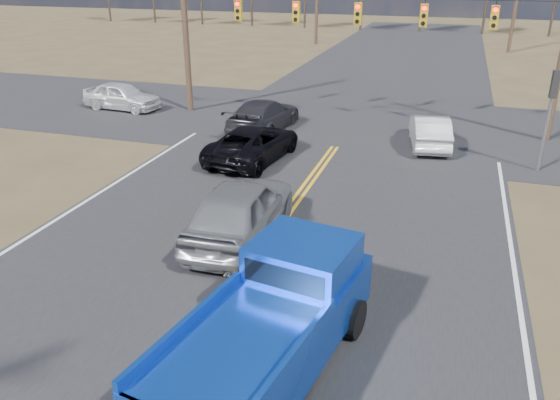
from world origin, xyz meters
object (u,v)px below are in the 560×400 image
(silver_suv, at_px, (241,209))
(dgrey_car_queue, at_px, (263,115))
(cross_car_west, at_px, (122,96))
(white_car_queue, at_px, (430,131))
(black_suv, at_px, (253,143))
(pickup_truck, at_px, (273,324))

(silver_suv, relative_size, dgrey_car_queue, 1.01)
(silver_suv, relative_size, cross_car_west, 1.21)
(silver_suv, relative_size, white_car_queue, 1.24)
(black_suv, bearing_deg, silver_suv, 114.01)
(dgrey_car_queue, height_order, cross_car_west, dgrey_car_queue)
(silver_suv, distance_m, black_suv, 6.92)
(silver_suv, height_order, dgrey_car_queue, silver_suv)
(black_suv, relative_size, dgrey_car_queue, 0.98)
(silver_suv, height_order, cross_car_west, silver_suv)
(dgrey_car_queue, distance_m, cross_car_west, 8.97)
(dgrey_car_queue, bearing_deg, cross_car_west, -6.07)
(pickup_truck, xyz_separation_m, dgrey_car_queue, (-5.77, 15.91, -0.33))
(pickup_truck, distance_m, silver_suv, 5.83)
(pickup_truck, height_order, silver_suv, pickup_truck)
(silver_suv, bearing_deg, white_car_queue, -115.94)
(pickup_truck, distance_m, black_suv, 12.70)
(silver_suv, height_order, black_suv, silver_suv)
(pickup_truck, bearing_deg, black_suv, 121.46)
(dgrey_car_queue, bearing_deg, pickup_truck, 114.15)
(pickup_truck, distance_m, white_car_queue, 15.98)
(pickup_truck, bearing_deg, silver_suv, 127.09)
(black_suv, distance_m, white_car_queue, 7.90)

